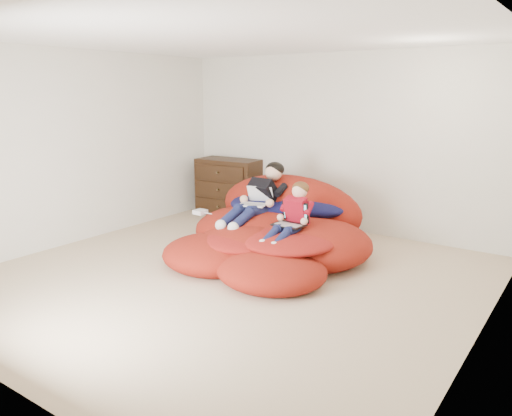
{
  "coord_description": "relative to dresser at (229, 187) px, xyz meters",
  "views": [
    {
      "loc": [
        3.16,
        -4.01,
        1.97
      ],
      "look_at": [
        0.06,
        0.41,
        0.7
      ],
      "focal_mm": 35.0,
      "sensor_mm": 36.0,
      "label": 1
    }
  ],
  "objects": [
    {
      "name": "dresser",
      "position": [
        0.0,
        0.0,
        0.0
      ],
      "size": [
        1.05,
        0.61,
        0.91
      ],
      "color": "black",
      "rests_on": "ground"
    },
    {
      "name": "laptop_black",
      "position": [
        2.11,
        -1.53,
        0.1
      ],
      "size": [
        0.36,
        0.3,
        0.26
      ],
      "color": "black",
      "rests_on": "younger_boy"
    },
    {
      "name": "older_boy",
      "position": [
        1.38,
        -1.11,
        0.22
      ],
      "size": [
        0.36,
        1.22,
        0.71
      ],
      "color": "black",
      "rests_on": "beanbag_pile"
    },
    {
      "name": "room_shell",
      "position": [
        1.76,
        -2.23,
        -0.23
      ],
      "size": [
        5.1,
        5.1,
        2.77
      ],
      "color": "#C6AE8D",
      "rests_on": "ground"
    },
    {
      "name": "power_adapter",
      "position": [
        0.66,
        -1.45,
        -0.03
      ],
      "size": [
        0.15,
        0.15,
        0.05
      ],
      "primitive_type": "cube",
      "rotation": [
        0.0,
        0.0,
        -0.02
      ],
      "color": "white",
      "rests_on": "beanbag_pile"
    },
    {
      "name": "younger_boy",
      "position": [
        2.11,
        -1.53,
        0.16
      ],
      "size": [
        0.26,
        0.81,
        0.64
      ],
      "color": "#A50E1F",
      "rests_on": "beanbag_pile"
    },
    {
      "name": "cream_pillow",
      "position": [
        1.04,
        -0.39,
        0.17
      ],
      "size": [
        0.42,
        0.26,
        0.26
      ],
      "primitive_type": "ellipsoid",
      "color": "#EEE7CE",
      "rests_on": "beanbag_pile"
    },
    {
      "name": "laptop_white",
      "position": [
        1.38,
        -1.21,
        0.18
      ],
      "size": [
        0.38,
        0.43,
        0.22
      ],
      "color": "white",
      "rests_on": "older_boy"
    },
    {
      "name": "beanbag_pile",
      "position": [
        1.68,
        -1.24,
        -0.19
      ],
      "size": [
        2.49,
        2.54,
        0.95
      ],
      "color": "#9D1E11",
      "rests_on": "ground"
    }
  ]
}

